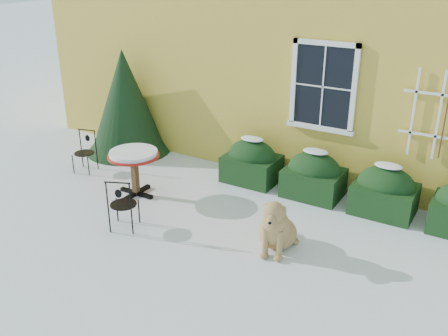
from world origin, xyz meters
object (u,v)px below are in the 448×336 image
Objects in this scene: evergreen_shrub at (126,112)px; patio_chair_far at (85,151)px; patio_chair_near at (123,204)px; bistro_table at (134,159)px; dog at (276,228)px.

evergreen_shrub is 2.71× the size of patio_chair_far.
patio_chair_far is at bearing -55.48° from patio_chair_near.
bistro_table is at bearing -45.70° from evergreen_shrub.
evergreen_shrub is 2.55× the size of patio_chair_near.
evergreen_shrub is 2.22× the size of dog.
dog is (3.07, -0.38, -0.36)m from bistro_table.
dog is at bearing -23.78° from evergreen_shrub.
patio_chair_far is (0.02, -1.34, -0.51)m from evergreen_shrub.
evergreen_shrub is 3.67m from patio_chair_near.
patio_chair_near reaches higher than patio_chair_far.
bistro_table is 1.71m from patio_chair_far.
patio_chair_far is (-1.65, 0.36, -0.30)m from bistro_table.
patio_chair_near is 0.87× the size of dog.
patio_chair_near is 1.06× the size of patio_chair_far.
evergreen_shrub reaches higher than dog.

